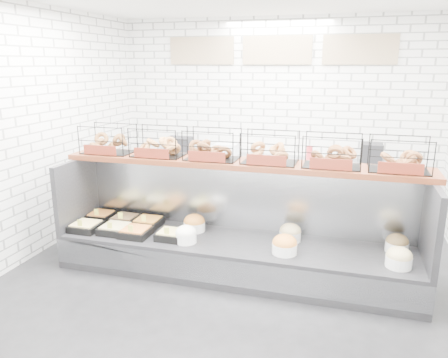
% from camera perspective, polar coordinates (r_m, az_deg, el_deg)
% --- Properties ---
extents(ground, '(5.50, 5.50, 0.00)m').
position_cam_1_polar(ground, '(4.83, 0.46, -13.70)').
color(ground, black).
rests_on(ground, ground).
extents(room_shell, '(5.02, 5.51, 3.01)m').
position_cam_1_polar(room_shell, '(4.83, 2.49, 11.87)').
color(room_shell, white).
rests_on(room_shell, ground).
extents(display_case, '(4.00, 0.90, 1.20)m').
position_cam_1_polar(display_case, '(4.99, 1.32, -8.55)').
color(display_case, black).
rests_on(display_case, ground).
extents(bagel_shelf, '(4.10, 0.50, 0.40)m').
position_cam_1_polar(bagel_shelf, '(4.83, 2.14, 3.80)').
color(bagel_shelf, '#4F2011').
rests_on(bagel_shelf, display_case).
extents(prep_counter, '(4.00, 0.60, 1.20)m').
position_cam_1_polar(prep_counter, '(6.87, 5.93, -0.74)').
color(prep_counter, '#93969B').
rests_on(prep_counter, ground).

